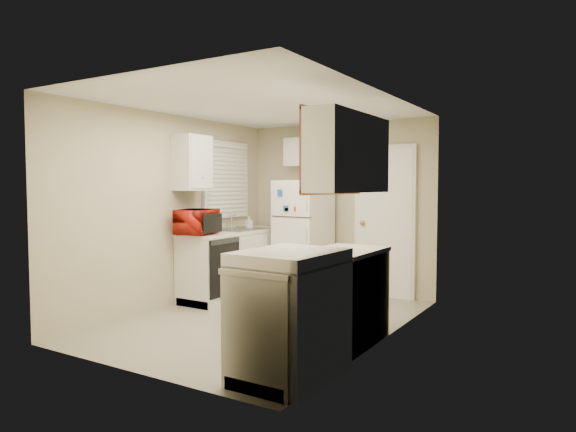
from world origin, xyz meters
The scene contains 19 objects.
floor centered at (0.00, 0.00, 0.00)m, with size 3.80×3.80×0.00m, color #AEA892.
ceiling centered at (0.00, 0.00, 2.40)m, with size 3.80×3.80×0.00m, color white.
wall_left centered at (-1.40, 0.00, 1.20)m, with size 3.80×3.80×0.00m, color #BAAF8F.
wall_right centered at (1.40, 0.00, 1.20)m, with size 3.80×3.80×0.00m, color #BAAF8F.
wall_back centered at (0.00, 1.90, 1.20)m, with size 2.80×2.80×0.00m, color #BAAF8F.
wall_front centered at (0.00, -1.90, 1.20)m, with size 2.80×2.80×0.00m, color #BAAF8F.
left_counter centered at (-1.10, 0.90, 0.45)m, with size 0.60×1.80×0.90m, color silver.
dishwasher centered at (-0.81, 0.30, 0.49)m, with size 0.03×0.58×0.72m, color black.
sink centered at (-1.10, 1.05, 0.86)m, with size 0.54×0.74×0.16m, color gray.
microwave centered at (-1.14, 0.18, 1.05)m, with size 0.32×0.57×0.38m, color #9F1209.
soap_bottle centered at (-1.15, 1.30, 1.00)m, with size 0.08×0.08×0.17m, color silver.
window_blinds centered at (-1.36, 1.05, 1.60)m, with size 0.10×0.98×1.08m, color silver.
upper_cabinet_left centered at (-1.25, 0.22, 1.80)m, with size 0.30×0.45×0.70m, color silver.
refrigerator centered at (-0.37, 1.52, 0.79)m, with size 0.65×0.63×1.59m, color white.
cabinet_over_fridge centered at (-0.40, 1.75, 2.00)m, with size 0.70×0.30×0.40m, color silver.
interior_door centered at (0.70, 1.86, 1.02)m, with size 0.86×0.06×2.08m, color white.
right_counter centered at (1.10, -0.80, 0.45)m, with size 0.60×2.00×0.90m, color silver.
stove centered at (1.14, -1.34, 0.51)m, with size 0.68×0.84×1.02m, color white.
upper_cabinet_right centered at (1.25, -0.50, 1.80)m, with size 0.30×1.20×0.70m, color silver.
Camera 1 is at (3.18, -4.73, 1.51)m, focal length 32.00 mm.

